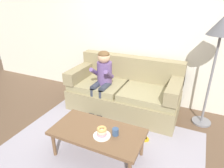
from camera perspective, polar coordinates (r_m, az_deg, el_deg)
ground at (r=3.06m, az=-0.46°, el=-14.98°), size 10.00×10.00×0.00m
wall_back at (r=3.73m, az=8.97°, el=15.71°), size 8.00×0.10×2.80m
area_rug at (r=2.89m, az=-2.66°, el=-17.73°), size 2.64×1.81×0.01m
couch at (r=3.57m, az=3.62°, el=-2.31°), size 1.94×0.90×0.93m
coffee_table at (r=2.54m, az=-4.24°, el=-14.11°), size 1.16×0.59×0.40m
person_child at (r=3.39m, az=-2.78°, el=2.31°), size 0.34×0.58×1.10m
plate at (r=2.43m, az=-2.96°, el=-14.80°), size 0.21×0.21×0.01m
donut at (r=2.41m, az=-2.98°, el=-14.34°), size 0.15×0.15×0.04m
donut_second at (r=2.39m, az=-3.00°, el=-13.67°), size 0.14×0.14×0.04m
donut_third at (r=2.37m, az=-3.01°, el=-12.98°), size 0.16×0.16×0.04m
mug at (r=2.42m, az=1.00°, el=-13.75°), size 0.08×0.08×0.09m
toy_controller at (r=3.02m, az=8.53°, el=-15.38°), size 0.23×0.09×0.05m
floor_lamp at (r=3.15m, az=29.08°, el=12.34°), size 0.39×0.39×1.71m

